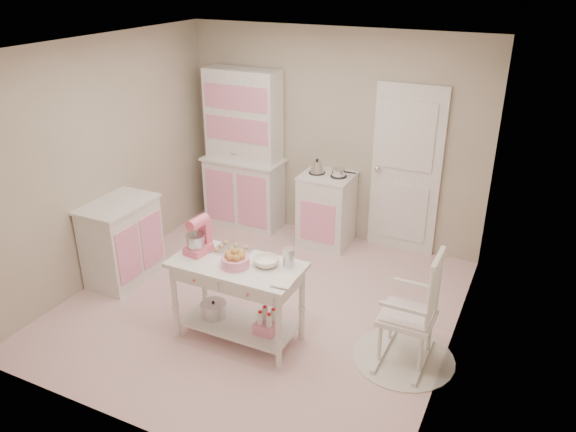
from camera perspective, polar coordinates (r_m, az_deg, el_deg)
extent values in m
plane|color=#D28389|center=(5.93, -2.76, -8.98)|extent=(3.80, 3.80, 0.00)
cube|color=white|center=(4.99, -3.38, 16.77)|extent=(3.80, 3.80, 0.04)
cube|color=beige|center=(6.96, 4.54, 7.99)|extent=(3.80, 0.04, 2.60)
cube|color=beige|center=(3.94, -16.44, -6.59)|extent=(3.80, 0.04, 2.60)
cube|color=beige|center=(6.41, -18.19, 5.37)|extent=(0.04, 3.80, 2.60)
cube|color=beige|center=(4.78, 17.41, -1.02)|extent=(0.04, 3.80, 2.60)
cube|color=white|center=(6.75, 11.90, 4.50)|extent=(0.82, 0.05, 2.04)
cube|color=white|center=(7.30, -4.60, 6.65)|extent=(1.06, 0.50, 2.08)
cube|color=white|center=(6.97, 3.93, 0.68)|extent=(0.62, 0.57, 0.92)
cube|color=white|center=(6.43, -16.51, -2.48)|extent=(0.54, 0.84, 0.92)
cylinder|color=white|center=(5.32, 11.60, -13.90)|extent=(0.92, 0.92, 0.01)
cube|color=white|center=(5.01, 12.12, -9.01)|extent=(0.48, 0.72, 1.10)
cube|color=white|center=(5.27, -5.08, -8.58)|extent=(1.20, 0.60, 0.80)
cube|color=#F16583|center=(5.21, -9.19, -2.03)|extent=(0.23, 0.30, 0.34)
cube|color=silver|center=(5.26, -5.66, -3.50)|extent=(0.34, 0.24, 0.02)
cylinder|color=pink|center=(5.00, -5.37, -4.64)|extent=(0.25, 0.25, 0.09)
imported|color=white|center=(4.99, -2.22, -4.67)|extent=(0.23, 0.23, 0.07)
cylinder|color=silver|center=(4.96, 0.05, -4.22)|extent=(0.10, 0.10, 0.17)
imported|color=white|center=(4.78, -1.31, -6.48)|extent=(0.18, 0.23, 0.02)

